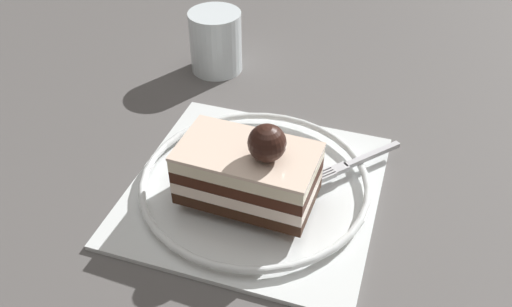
{
  "coord_description": "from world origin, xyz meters",
  "views": [
    {
      "loc": [
        0.1,
        -0.34,
        0.36
      ],
      "look_at": [
        0.0,
        0.02,
        0.05
      ],
      "focal_mm": 37.61,
      "sensor_mm": 36.0,
      "label": 1
    }
  ],
  "objects": [
    {
      "name": "cake_slice",
      "position": [
        0.0,
        -0.0,
        0.05
      ],
      "size": [
        0.13,
        0.08,
        0.08
      ],
      "color": "black",
      "rests_on": "dessert_plate"
    },
    {
      "name": "fork",
      "position": [
        0.09,
        0.07,
        0.02
      ],
      "size": [
        0.08,
        0.09,
        0.0
      ],
      "color": "silver",
      "rests_on": "dessert_plate"
    },
    {
      "name": "dessert_plate",
      "position": [
        0.0,
        0.02,
        0.01
      ],
      "size": [
        0.24,
        0.24,
        0.02
      ],
      "color": "white",
      "rests_on": "ground_plane"
    },
    {
      "name": "drink_glass_near",
      "position": [
        -0.11,
        0.23,
        0.03
      ],
      "size": [
        0.07,
        0.07,
        0.08
      ],
      "color": "silver",
      "rests_on": "ground_plane"
    },
    {
      "name": "ground_plane",
      "position": [
        0.0,
        0.0,
        0.0
      ],
      "size": [
        2.4,
        2.4,
        0.0
      ],
      "primitive_type": "plane",
      "color": "#565351"
    }
  ]
}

